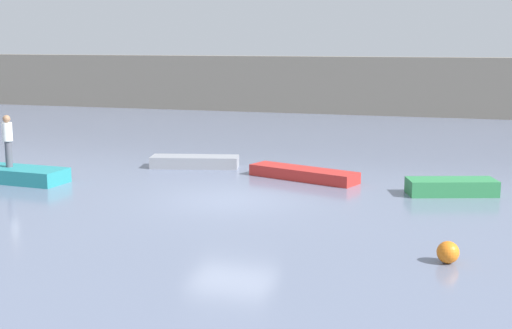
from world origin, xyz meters
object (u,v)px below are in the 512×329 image
(rowboat_red, at_px, (303,174))
(rowboat_green, at_px, (451,187))
(rowboat_teal, at_px, (10,174))
(person_white_shirt, at_px, (8,138))
(mooring_buoy, at_px, (448,252))
(rowboat_grey, at_px, (195,162))

(rowboat_red, distance_m, rowboat_green, 4.89)
(rowboat_teal, relative_size, person_white_shirt, 2.28)
(rowboat_teal, xyz_separation_m, mooring_buoy, (14.05, -4.73, -0.00))
(rowboat_red, bearing_deg, rowboat_grey, -174.11)
(rowboat_teal, bearing_deg, person_white_shirt, 0.00)
(rowboat_grey, distance_m, mooring_buoy, 12.70)
(rowboat_grey, relative_size, rowboat_green, 1.21)
(rowboat_green, distance_m, person_white_shirt, 14.17)
(person_white_shirt, distance_m, mooring_buoy, 14.87)
(rowboat_red, height_order, person_white_shirt, person_white_shirt)
(person_white_shirt, bearing_deg, rowboat_red, 18.45)
(mooring_buoy, bearing_deg, rowboat_teal, 161.38)
(rowboat_teal, relative_size, rowboat_grey, 1.24)
(rowboat_teal, height_order, person_white_shirt, person_white_shirt)
(rowboat_teal, relative_size, rowboat_red, 1.03)
(rowboat_green, bearing_deg, mooring_buoy, -107.04)
(rowboat_grey, xyz_separation_m, mooring_buoy, (9.14, -8.82, 0.03))
(rowboat_teal, height_order, rowboat_green, same)
(rowboat_grey, xyz_separation_m, rowboat_green, (9.07, -2.03, 0.03))
(person_white_shirt, xyz_separation_m, mooring_buoy, (14.05, -4.73, -1.20))
(mooring_buoy, bearing_deg, rowboat_grey, 136.04)
(rowboat_teal, bearing_deg, rowboat_grey, 43.77)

